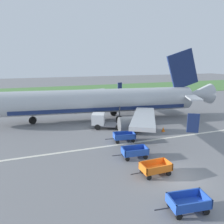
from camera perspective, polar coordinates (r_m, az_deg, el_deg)
name	(u,v)px	position (r m, az deg, el deg)	size (l,w,h in m)	color
ground_plane	(177,177)	(19.04, 17.07, -16.50)	(220.00, 220.00, 0.00)	slate
grass_strip	(73,91)	(66.75, -10.35, 5.54)	(220.00, 28.00, 0.06)	#518442
apron_stripe	(135,142)	(25.24, 6.19, -8.16)	(120.00, 0.36, 0.01)	silver
airplane	(107,101)	(33.74, -1.24, 2.96)	(37.65, 30.32, 11.34)	#B2B7BC
baggage_cart_second_in_row	(188,203)	(15.41, 19.82, -22.02)	(3.61, 1.69, 1.07)	#234CB2
baggage_cart_third_in_row	(155,168)	(18.74, 11.64, -14.56)	(3.56, 1.44, 1.07)	orange
baggage_cart_fourth_in_row	(135,152)	(21.35, 6.12, -10.66)	(3.60, 1.63, 1.07)	#234CB2
baggage_cart_far_end	(124,137)	(25.24, 3.28, -6.64)	(3.62, 1.72, 1.07)	#234CB2
service_truck_beside_carts	(102,121)	(29.92, -2.79, -2.32)	(4.77, 3.43, 2.10)	slate
traffic_cone_near_plane	(163,129)	(29.50, 13.65, -4.55)	(0.48, 0.48, 0.63)	orange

